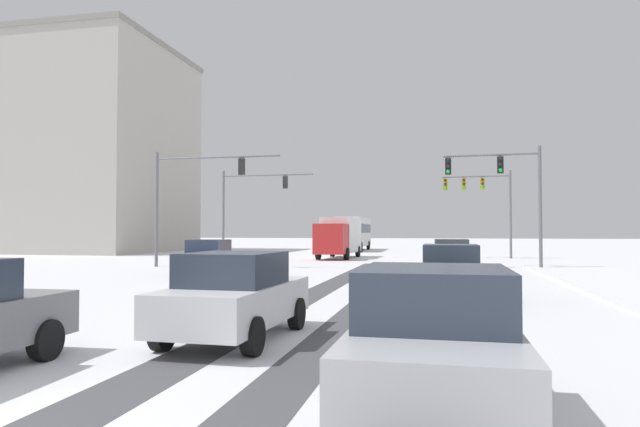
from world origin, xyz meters
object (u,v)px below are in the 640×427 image
traffic_signal_near_right (506,183)px  car_white_fourth (236,295)px  bus_oncoming (353,231)px  traffic_signal_far_right (483,194)px  car_yellow_cab_lead (451,256)px  traffic_signal_near_left (191,187)px  car_black_third (451,272)px  traffic_signal_far_left (248,198)px  car_silver_fifth (435,340)px  car_blue_second (210,257)px  office_building_far_left_block (56,151)px  box_truck_delivery (339,236)px

traffic_signal_near_right → car_white_fourth: bearing=-109.2°
bus_oncoming → traffic_signal_far_right: bearing=-49.7°
car_yellow_cab_lead → car_white_fourth: size_ratio=1.00×
traffic_signal_near_left → car_black_third: size_ratio=1.79×
traffic_signal_far_left → car_silver_fifth: size_ratio=1.69×
traffic_signal_far_right → bus_oncoming: 18.46m
traffic_signal_far_right → car_black_third: (-2.96, -25.94, -3.94)m
traffic_signal_near_right → car_blue_second: (-13.88, -6.86, -3.78)m
car_yellow_cab_lead → traffic_signal_far_left: bearing=142.1°
car_blue_second → traffic_signal_far_right: bearing=54.2°
traffic_signal_far_left → office_building_far_left_block: 26.57m
car_silver_fifth → office_building_far_left_block: bearing=131.4°
traffic_signal_far_left → car_blue_second: bearing=-77.3°
traffic_signal_near_right → traffic_signal_far_right: size_ratio=1.00×
traffic_signal_far_right → box_truck_delivery: bearing=-167.4°
car_blue_second → car_black_third: 12.80m
car_yellow_cab_lead → office_building_far_left_block: 44.65m
car_black_third → office_building_far_left_block: office_building_far_left_block is taller
traffic_signal_far_left → car_white_fourth: 30.76m
traffic_signal_near_left → traffic_signal_far_left: size_ratio=1.06×
car_black_third → car_white_fourth: size_ratio=0.99×
traffic_signal_near_right → car_blue_second: size_ratio=1.55×
car_black_third → car_white_fourth: 8.15m
car_silver_fifth → traffic_signal_near_right: bearing=81.6°
bus_oncoming → box_truck_delivery: size_ratio=1.48×
car_black_third → car_silver_fifth: 10.61m
traffic_signal_near_right → traffic_signal_far_right: 12.01m
traffic_signal_near_left → box_truck_delivery: (6.34, 11.74, -2.87)m
bus_oncoming → box_truck_delivery: 16.31m
traffic_signal_far_right → car_blue_second: 23.61m
car_yellow_cab_lead → car_silver_fifth: (-0.69, -21.35, 0.00)m
car_white_fourth → office_building_far_left_block: office_building_far_left_block is taller
box_truck_delivery → office_building_far_left_block: (-30.43, 8.32, 8.42)m
traffic_signal_near_left → box_truck_delivery: size_ratio=0.99×
box_truck_delivery → office_building_far_left_block: office_building_far_left_block is taller
traffic_signal_near_left → car_blue_second: bearing=-56.3°
traffic_signal_far_left → car_white_fourth: bearing=-71.1°
traffic_signal_near_left → office_building_far_left_block: size_ratio=0.30×
traffic_signal_near_right → box_truck_delivery: 14.74m
traffic_signal_far_right → car_yellow_cab_lead: 15.93m
traffic_signal_near_left → car_white_fourth: size_ratio=1.77×
car_blue_second → traffic_signal_near_left: bearing=123.7°
car_silver_fifth → office_building_far_left_block: size_ratio=0.17×
traffic_signal_near_right → bus_oncoming: traffic_signal_near_right is taller
traffic_signal_near_right → office_building_far_left_block: office_building_far_left_block is taller
traffic_signal_near_right → office_building_far_left_block: 45.25m
car_yellow_cab_lead → office_building_far_left_block: (-38.21, 21.17, 9.24)m
car_white_fourth → office_building_far_left_block: 52.45m
car_black_third → office_building_far_left_block: bearing=139.9°
car_black_third → traffic_signal_near_left: bearing=139.4°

